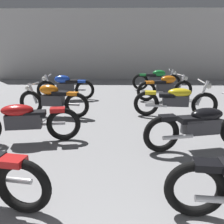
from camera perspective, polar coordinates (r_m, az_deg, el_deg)
back_wall at (r=13.03m, az=0.93°, el=15.68°), size 13.31×0.24×3.60m
motorcycle_left_row_2 at (r=4.89m, az=-20.50°, el=-1.84°), size 2.16×0.72×0.97m
motorcycle_left_row_3 at (r=6.47m, az=-13.98°, el=2.95°), size 1.96×0.57×0.88m
motorcycle_left_row_4 at (r=8.36m, az=-11.11°, el=5.99°), size 1.97×0.50×0.88m
motorcycle_right_row_2 at (r=4.60m, az=20.60°, el=-2.95°), size 2.14×0.80×0.97m
motorcycle_right_row_3 at (r=6.46m, az=15.01°, el=2.79°), size 2.17×0.68×0.97m
motorcycle_right_row_4 at (r=8.31m, az=12.66°, el=5.84°), size 1.96×0.61×0.88m
motorcycle_right_row_5 at (r=10.06m, az=10.59°, el=7.67°), size 1.97×0.48×0.88m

